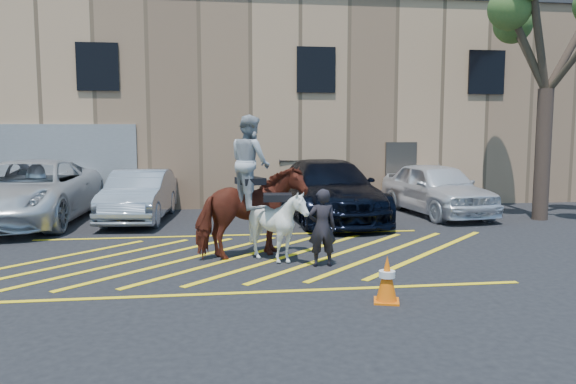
{
  "coord_description": "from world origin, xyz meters",
  "views": [
    {
      "loc": [
        -0.47,
        -11.67,
        2.65
      ],
      "look_at": [
        1.14,
        0.2,
        1.3
      ],
      "focal_mm": 35.0,
      "sensor_mm": 36.0,
      "label": 1
    }
  ],
  "objects": [
    {
      "name": "ground",
      "position": [
        0.0,
        0.0,
        0.0
      ],
      "size": [
        90.0,
        90.0,
        0.0
      ],
      "primitive_type": "plane",
      "color": "black",
      "rests_on": "ground"
    },
    {
      "name": "car_white_pickup",
      "position": [
        -5.56,
        4.81,
        0.89
      ],
      "size": [
        3.29,
        6.55,
        1.78
      ],
      "primitive_type": "imported",
      "rotation": [
        0.0,
        0.0,
        -0.05
      ],
      "color": "silver",
      "rests_on": "ground"
    },
    {
      "name": "car_silver_sedan",
      "position": [
        -2.57,
        4.88,
        0.73
      ],
      "size": [
        1.91,
        4.56,
        1.47
      ],
      "primitive_type": "imported",
      "rotation": [
        0.0,
        0.0,
        -0.08
      ],
      "color": "#999DA7",
      "rests_on": "ground"
    },
    {
      "name": "car_blue_suv",
      "position": [
        2.92,
        4.43,
        0.86
      ],
      "size": [
        2.72,
        6.06,
        1.72
      ],
      "primitive_type": "imported",
      "rotation": [
        0.0,
        0.0,
        0.05
      ],
      "color": "black",
      "rests_on": "ground"
    },
    {
      "name": "car_white_suv",
      "position": [
        6.43,
        4.85,
        0.81
      ],
      "size": [
        2.49,
        4.97,
        1.63
      ],
      "primitive_type": "imported",
      "rotation": [
        0.0,
        0.0,
        0.12
      ],
      "color": "white",
      "rests_on": "ground"
    },
    {
      "name": "handler",
      "position": [
        1.62,
        -1.19,
        0.76
      ],
      "size": [
        0.55,
        0.37,
        1.51
      ],
      "primitive_type": "imported",
      "rotation": [
        0.0,
        0.0,
        3.15
      ],
      "color": "black",
      "rests_on": "ground"
    },
    {
      "name": "warehouse",
      "position": [
        -0.01,
        11.99,
        3.65
      ],
      "size": [
        32.42,
        10.2,
        7.3
      ],
      "color": "tan",
      "rests_on": "ground"
    },
    {
      "name": "hatching_zone",
      "position": [
        -0.0,
        -0.3,
        0.01
      ],
      "size": [
        12.6,
        5.12,
        0.01
      ],
      "color": "yellow",
      "rests_on": "ground"
    },
    {
      "name": "mounted_bay",
      "position": [
        0.3,
        -0.27,
        1.18
      ],
      "size": [
        2.44,
        1.75,
        2.94
      ],
      "color": "maroon",
      "rests_on": "ground"
    },
    {
      "name": "saddled_white",
      "position": [
        0.81,
        -0.73,
        0.74
      ],
      "size": [
        1.3,
        1.43,
        1.46
      ],
      "color": "white",
      "rests_on": "ground"
    },
    {
      "name": "traffic_cone",
      "position": [
        2.16,
        -3.57,
        0.37
      ],
      "size": [
        0.47,
        0.47,
        0.73
      ],
      "color": "#E45C09",
      "rests_on": "ground"
    },
    {
      "name": "tree",
      "position": [
        9.06,
        3.49,
        5.69
      ],
      "size": [
        3.99,
        4.37,
        7.31
      ],
      "color": "#443229",
      "rests_on": "ground"
    }
  ]
}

